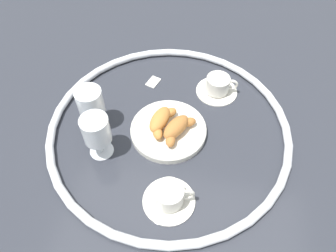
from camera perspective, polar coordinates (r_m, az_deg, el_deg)
ground_plane at (r=0.97m, az=0.19°, el=-0.69°), size 2.20×2.20×0.00m
table_chrome_rim at (r=0.96m, az=0.19°, el=-0.25°), size 0.72×0.72×0.02m
pastry_plate at (r=0.96m, az=0.00°, el=-0.68°), size 0.23×0.23×0.02m
croissant_large at (r=0.94m, az=-1.27°, el=1.02°), size 0.13×0.08×0.04m
croissant_small at (r=0.92m, az=1.63°, el=-0.35°), size 0.12×0.10×0.04m
coffee_cup_near at (r=1.07m, az=8.84°, el=7.01°), size 0.14×0.14×0.06m
coffee_cup_far at (r=0.83m, az=0.25°, el=-12.44°), size 0.14×0.14×0.06m
juice_glass_left at (r=0.94m, az=-13.61°, el=4.02°), size 0.08×0.08×0.14m
juice_glass_right at (r=0.87m, az=-12.63°, el=-0.86°), size 0.08×0.08×0.14m
sugar_packet at (r=1.10m, az=-2.65°, el=7.88°), size 0.06×0.05×0.01m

